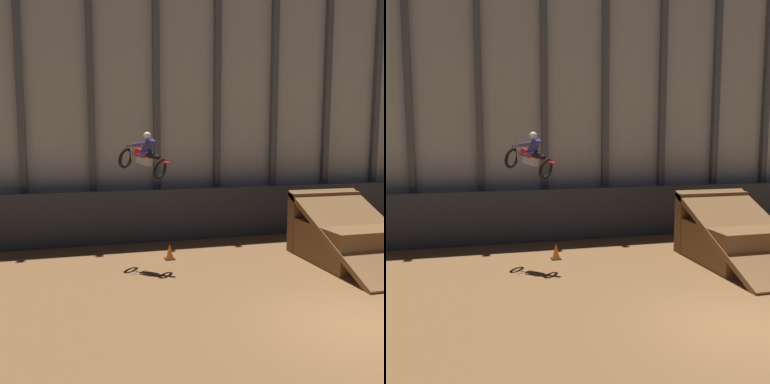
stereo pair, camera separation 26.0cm
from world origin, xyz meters
The scene contains 6 objects.
ground_plane centered at (0.00, 0.00, 0.00)m, with size 60.00×60.00×0.00m, color brown.
arena_back_wall centered at (0.00, 10.87, 6.35)m, with size 32.00×0.40×12.70m.
lower_barrier centered at (0.00, 9.65, 1.11)m, with size 31.36×0.20×2.21m.
dirt_ramp centered at (3.01, 5.17, 0.83)m, with size 2.86×5.13×2.47m.
rider_bike_solo centered at (-4.07, 6.16, 3.75)m, with size 1.70×1.65×1.61m.
traffic_cone_near_ramp centered at (-3.08, 6.80, 0.28)m, with size 0.36×0.36×0.58m.
Camera 2 is at (-6.24, -8.74, 4.47)m, focal length 42.00 mm.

